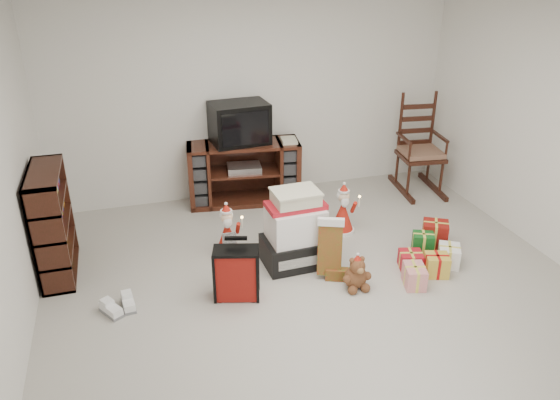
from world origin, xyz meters
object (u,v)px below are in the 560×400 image
(bookshelf, at_px, (53,225))
(sneaker_pair, at_px, (120,306))
(teddy_bear, at_px, (356,274))
(tv_stand, at_px, (244,173))
(rocking_chair, at_px, (418,156))
(gift_pile, at_px, (295,233))
(santa_figurine, at_px, (343,213))
(red_suitcase, at_px, (236,273))
(crt_television, at_px, (239,123))
(gift_cluster, at_px, (428,255))
(mrs_claus_figurine, at_px, (227,234))

(bookshelf, xyz_separation_m, sneaker_pair, (0.53, -0.83, -0.47))
(teddy_bear, xyz_separation_m, sneaker_pair, (-2.14, 0.27, -0.10))
(tv_stand, height_order, rocking_chair, rocking_chair)
(tv_stand, height_order, bookshelf, bookshelf)
(gift_pile, height_order, sneaker_pair, gift_pile)
(tv_stand, bearing_deg, santa_figurine, -44.16)
(rocking_chair, relative_size, sneaker_pair, 3.91)
(red_suitcase, xyz_separation_m, sneaker_pair, (-1.04, 0.10, -0.21))
(rocking_chair, bearing_deg, santa_figurine, -141.66)
(gift_pile, relative_size, crt_television, 1.13)
(gift_pile, height_order, gift_cluster, gift_pile)
(gift_pile, bearing_deg, mrs_claus_figurine, 144.61)
(bookshelf, xyz_separation_m, crt_television, (2.08, 1.09, 0.50))
(bookshelf, height_order, mrs_claus_figurine, bookshelf)
(bookshelf, distance_m, rocking_chair, 4.45)
(bookshelf, bearing_deg, tv_stand, 26.67)
(bookshelf, xyz_separation_m, gift_pile, (2.26, -0.52, -0.17))
(rocking_chair, bearing_deg, crt_television, -179.93)
(santa_figurine, distance_m, crt_television, 1.64)
(tv_stand, relative_size, bookshelf, 1.31)
(rocking_chair, xyz_separation_m, crt_television, (-2.29, 0.28, 0.57))
(teddy_bear, bearing_deg, crt_television, 105.11)
(crt_television, bearing_deg, teddy_bear, -79.78)
(santa_figurine, xyz_separation_m, mrs_claus_figurine, (-1.33, -0.09, -0.01))
(santa_figurine, relative_size, crt_television, 0.84)
(sneaker_pair, height_order, gift_cluster, gift_cluster)
(rocking_chair, bearing_deg, teddy_bear, -124.62)
(red_suitcase, bearing_deg, rocking_chair, 47.49)
(mrs_claus_figurine, relative_size, crt_television, 0.82)
(bookshelf, relative_size, santa_figurine, 1.81)
(sneaker_pair, distance_m, crt_television, 2.66)
(gift_pile, distance_m, mrs_claus_figurine, 0.74)
(rocking_chair, height_order, santa_figurine, rocking_chair)
(gift_pile, xyz_separation_m, gift_cluster, (1.27, -0.42, -0.23))
(mrs_claus_figurine, bearing_deg, sneaker_pair, -147.78)
(santa_figurine, bearing_deg, teddy_bear, -105.93)
(mrs_claus_figurine, height_order, gift_cluster, mrs_claus_figurine)
(gift_pile, bearing_deg, crt_television, 93.83)
(rocking_chair, height_order, gift_pile, rocking_chair)
(red_suitcase, height_order, santa_figurine, santa_figurine)
(rocking_chair, distance_m, crt_television, 2.37)
(bookshelf, xyz_separation_m, red_suitcase, (1.57, -0.93, -0.26))
(santa_figurine, bearing_deg, rocking_chair, 31.40)
(santa_figurine, relative_size, sneaker_pair, 1.77)
(tv_stand, xyz_separation_m, mrs_claus_figurine, (-0.46, -1.19, -0.17))
(red_suitcase, bearing_deg, sneaker_pair, -169.67)
(santa_figurine, distance_m, sneaker_pair, 2.58)
(bookshelf, bearing_deg, gift_cluster, -14.97)
(rocking_chair, bearing_deg, mrs_claus_figurine, -153.96)
(tv_stand, distance_m, red_suitcase, 2.07)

